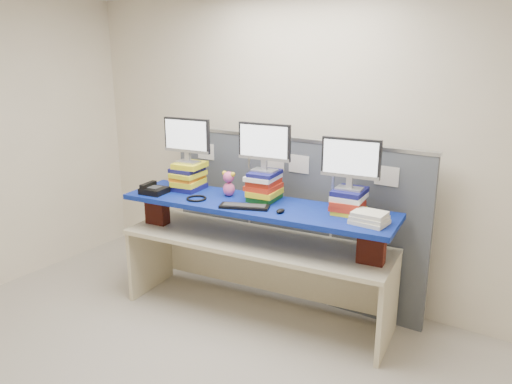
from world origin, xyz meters
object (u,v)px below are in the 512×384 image
Objects in this scene: desk at (256,255)px; desk_phone at (153,190)px; monitor_left at (187,138)px; keyboard at (244,206)px; blue_board at (256,206)px; monitor_right at (351,161)px; monitor_center at (264,144)px.

desk_phone reaches higher than desk.
keyboard is (0.75, -0.19, -0.47)m from monitor_left.
desk is 10.18× the size of desk_phone.
blue_board reaches higher than desk.
monitor_left is at bearing 180.00° from monitor_right.
desk is at bearing -8.91° from monitor_left.
desk_phone is (-1.68, -0.44, -0.39)m from monitor_right.
monitor_right reaches higher than keyboard.
blue_board is 5.06× the size of monitor_right.
monitor_left is 1.97× the size of desk_phone.
monitor_right is (0.74, 0.08, -0.07)m from monitor_center.
desk is 0.50m from keyboard.
monitor_center is (0.77, 0.08, 0.00)m from monitor_left.
monitor_left reaches higher than desk.
desk is 0.44m from blue_board.
blue_board is (0.00, 0.00, 0.44)m from desk.
keyboard is at bearing -101.72° from blue_board.
monitor_center is 1.00× the size of monitor_right.
keyboard is (-0.01, -0.15, 0.03)m from blue_board.
monitor_center is (0.00, 0.12, 0.51)m from blue_board.
blue_board is 5.54× the size of keyboard.
desk_phone is at bearing -171.79° from blue_board.
monitor_center is 0.55m from keyboard.
monitor_left is 0.56m from desk_phone.
monitor_left is 1.00× the size of monitor_center.
monitor_left is 1.52m from monitor_right.
monitor_center reaches higher than monitor_right.
monitor_right is at bearing 3.84° from keyboard.
monitor_center is 1.10× the size of keyboard.
monitor_center reaches higher than desk.
monitor_right is (0.74, 0.20, 0.88)m from desk.
desk is 5.16× the size of monitor_center.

